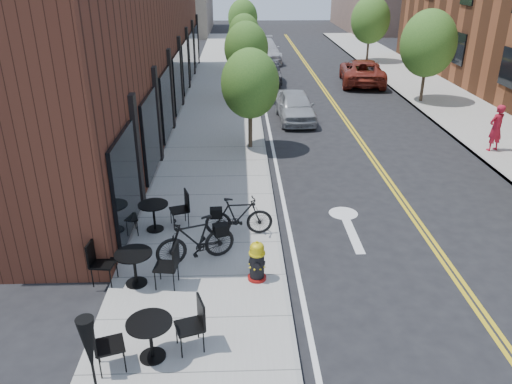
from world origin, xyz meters
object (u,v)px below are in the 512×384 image
object	(u,v)px
parked_car_a	(295,106)
parked_car_far	(362,72)
patio_umbrella	(90,355)
fire_hydrant	(257,261)
bistro_set_c	(154,213)
parked_car_c	(264,50)
pedestrian	(496,128)
bistro_set_a	(150,334)
bistro_set_b	(134,264)
parked_car_b	(268,72)
bicycle_right	(239,216)
bicycle_left	(195,240)

from	to	relation	value
parked_car_a	parked_car_far	world-z (taller)	parked_car_far
patio_umbrella	parked_car_a	xyz separation A→B (m)	(4.77, 17.24, -1.01)
patio_umbrella	parked_car_far	world-z (taller)	patio_umbrella
fire_hydrant	parked_car_far	bearing A→B (deg)	91.34
parked_car_far	parked_car_a	bearing A→B (deg)	65.28
bistro_set_c	parked_car_c	size ratio (longest dim) A/B	0.33
patio_umbrella	parked_car_a	distance (m)	17.92
patio_umbrella	parked_car_far	size ratio (longest dim) A/B	0.41
parked_car_c	parked_car_a	bearing A→B (deg)	-90.36
parked_car_far	pedestrian	size ratio (longest dim) A/B	2.99
parked_car_c	pedestrian	bearing A→B (deg)	-72.02
parked_car_far	bistro_set_a	bearing A→B (deg)	76.14
fire_hydrant	bistro_set_b	size ratio (longest dim) A/B	0.50
bistro_set_a	bistro_set_c	xyz separation A→B (m)	(-0.67, 4.87, -0.02)
bistro_set_a	bistro_set_b	size ratio (longest dim) A/B	1.01
parked_car_a	pedestrian	bearing A→B (deg)	-35.21
patio_umbrella	parked_car_b	size ratio (longest dim) A/B	0.57
fire_hydrant	bicycle_right	world-z (taller)	bicycle_right
bistro_set_a	bistro_set_c	bearing A→B (deg)	79.38
parked_car_b	pedestrian	world-z (taller)	pedestrian
bistro_set_c	parked_car_a	xyz separation A→B (m)	(4.96, 10.74, 0.06)
bistro_set_c	bistro_set_a	bearing A→B (deg)	-100.29
parked_car_b	pedestrian	distance (m)	15.34
bicycle_left	pedestrian	bearing A→B (deg)	104.44
bicycle_right	patio_umbrella	size ratio (longest dim) A/B	0.82
bistro_set_a	parked_car_c	distance (m)	31.62
bicycle_right	bistro_set_c	bearing A→B (deg)	78.37
bicycle_left	bistro_set_a	xyz separation A→B (m)	(-0.56, -3.25, -0.06)
fire_hydrant	bicycle_right	bearing A→B (deg)	121.18
bistro_set_b	parked_car_a	bearing A→B (deg)	76.13
parked_car_c	pedestrian	distance (m)	22.03
patio_umbrella	parked_car_b	xyz separation A→B (m)	(3.97, 25.58, -1.06)
bistro_set_c	bistro_set_b	bearing A→B (deg)	-109.19
bicycle_right	bistro_set_c	world-z (taller)	bicycle_right
bicycle_left	parked_car_c	xyz separation A→B (m)	(3.01, 28.17, 0.12)
pedestrian	fire_hydrant	bearing A→B (deg)	20.28
bistro_set_c	patio_umbrella	size ratio (longest dim) A/B	0.87
bistro_set_b	patio_umbrella	distance (m)	4.12
bicycle_right	parked_car_a	distance (m)	11.40
bicycle_right	parked_car_b	distance (m)	19.52
bistro_set_c	parked_car_c	xyz separation A→B (m)	(4.25, 26.55, 0.20)
parked_car_a	parked_car_b	distance (m)	8.38
bistro_set_c	patio_umbrella	world-z (taller)	patio_umbrella
bistro_set_b	pedestrian	size ratio (longest dim) A/B	1.09
bistro_set_b	bistro_set_c	world-z (taller)	bistro_set_b
parked_car_far	bicycle_left	bearing A→B (deg)	74.40
bistro_set_a	parked_car_b	world-z (taller)	parked_car_b
parked_car_a	fire_hydrant	bearing A→B (deg)	-101.33
bistro_set_b	bicycle_right	bearing A→B (deg)	49.96
fire_hydrant	bistro_set_c	xyz separation A→B (m)	(-2.68, 2.43, 0.04)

